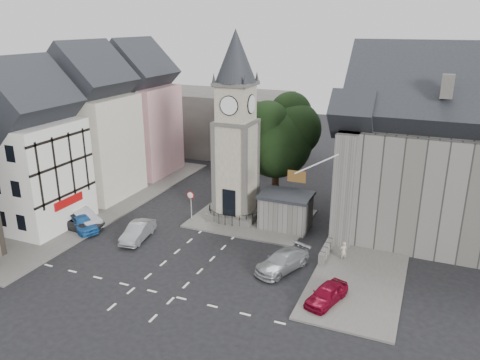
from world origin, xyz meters
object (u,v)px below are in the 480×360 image
at_px(clock_tower, 236,129).
at_px(stone_shelter, 286,211).
at_px(pedestrian, 343,251).
at_px(car_west_blue, 82,223).
at_px(car_east_red, 327,294).

distance_m(clock_tower, stone_shelter, 8.15).
height_order(stone_shelter, pedestrian, stone_shelter).
bearing_deg(clock_tower, pedestrian, -22.93).
bearing_deg(pedestrian, car_west_blue, -31.85).
xyz_separation_m(stone_shelter, pedestrian, (5.70, -3.95, -0.80)).
xyz_separation_m(stone_shelter, car_west_blue, (-15.65, -7.19, -0.86)).
distance_m(clock_tower, car_east_red, 16.63).
relative_size(clock_tower, pedestrian, 10.84).
height_order(car_west_blue, pedestrian, pedestrian).
xyz_separation_m(clock_tower, car_west_blue, (-10.85, -7.68, -7.43)).
bearing_deg(car_west_blue, pedestrian, -53.55).
relative_size(clock_tower, car_east_red, 4.54).
bearing_deg(clock_tower, stone_shelter, -5.84).
bearing_deg(car_west_blue, car_east_red, -69.31).
height_order(clock_tower, car_west_blue, clock_tower).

